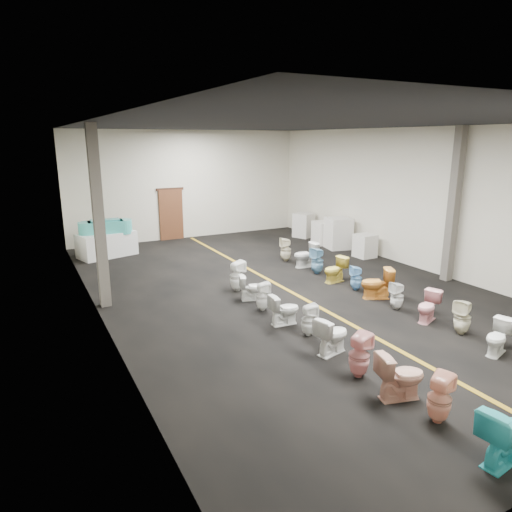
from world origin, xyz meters
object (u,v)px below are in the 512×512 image
Objects in this scene: appliance_crate_d at (304,225)px; toilet_left_1 at (440,398)px; toilet_left_0 at (505,434)px; bathtub at (106,227)px; appliance_crate_b at (338,233)px; display_table at (107,244)px; toilet_left_8 at (252,288)px; toilet_left_4 at (332,335)px; toilet_right_1 at (498,337)px; appliance_crate_a at (365,246)px; toilet_right_9 at (306,255)px; toilet_right_6 at (356,278)px; toilet_right_8 at (317,261)px; toilet_right_3 at (428,307)px; toilet_left_2 at (400,376)px; toilet_left_6 at (284,309)px; toilet_left_3 at (359,355)px; toilet_left_7 at (263,296)px; toilet_right_7 at (335,270)px; toilet_right_4 at (397,296)px; appliance_crate_c at (324,233)px; toilet_right_10 at (286,250)px; toilet_right_2 at (462,317)px; toilet_left_5 at (309,320)px; toilet_right_5 at (377,283)px; toilet_left_9 at (237,276)px.

toilet_left_1 is (-5.64, -12.16, -0.13)m from appliance_crate_d.
toilet_left_0 is (-5.61, -13.18, -0.10)m from appliance_crate_d.
bathtub is 8.67m from appliance_crate_b.
display_table reaches higher than toilet_left_8.
toilet_right_1 is (2.86, -1.55, -0.04)m from toilet_left_4.
toilet_right_9 is at bearing -177.63° from appliance_crate_a.
bathtub is 1.80× the size of appliance_crate_d.
bathtub is 9.08m from toilet_right_6.
toilet_left_8 is 3.15m from toilet_right_8.
toilet_left_4 is 0.91× the size of toilet_right_8.
toilet_right_3 is (-2.70, -6.88, -0.24)m from appliance_crate_b.
toilet_left_2 is 1.12× the size of toilet_left_6.
toilet_left_4 is 2.98m from toilet_right_3.
toilet_left_0 is 1.01× the size of toilet_left_3.
toilet_left_3 is (-5.81, -6.59, -0.00)m from appliance_crate_a.
bathtub reaches higher than toilet_right_3.
toilet_right_7 is (3.00, 1.03, 0.01)m from toilet_left_7.
toilet_right_4 is at bearing -106.09° from toilet_left_7.
toilet_right_10 is (-2.81, -1.62, -0.04)m from appliance_crate_c.
toilet_right_7 is (-0.14, 4.30, -0.02)m from toilet_right_2.
toilet_right_4 is (0.02, 2.74, 0.00)m from toilet_right_1.
toilet_left_2 is 1.04× the size of toilet_left_4.
toilet_left_5 is at bearing -131.82° from appliance_crate_b.
toilet_right_2 is at bearing 10.37° from toilet_right_4.
toilet_left_1 reaches higher than toilet_right_6.
appliance_crate_c reaches higher than toilet_left_5.
appliance_crate_a is 9.96m from toilet_left_1.
appliance_crate_a is at bearing 167.85° from toilet_right_5.
toilet_right_1 is (2.87, -5.89, -0.08)m from toilet_left_9.
appliance_crate_a is 1.08× the size of toilet_left_4.
toilet_right_5 is 3.46m from toilet_right_9.
toilet_left_3 is 1.17× the size of toilet_right_4.
appliance_crate_a reaches higher than toilet_right_1.
display_table reaches higher than toilet_left_4.
bathtub reaches higher than toilet_left_9.
toilet_right_5 is 4.40m from toilet_right_10.
toilet_left_8 is 0.78× the size of toilet_left_9.
display_table is 11.19m from toilet_right_3.
toilet_left_7 reaches higher than toilet_right_1.
toilet_left_1 is at bearing -168.08° from toilet_left_7.
toilet_left_1 is 1.09× the size of toilet_left_5.
toilet_right_9 is at bearing 167.99° from toilet_right_7.
toilet_right_5 is (3.09, -0.64, 0.05)m from toilet_left_7.
display_table reaches higher than toilet_left_0.
toilet_right_5 is at bearing -51.04° from toilet_left_1.
toilet_right_4 reaches higher than toilet_left_8.
appliance_crate_a is 0.70× the size of appliance_crate_b.
toilet_left_1 is 5.51m from toilet_right_5.
toilet_right_7 reaches higher than toilet_right_1.
appliance_crate_a reaches higher than toilet_right_10.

